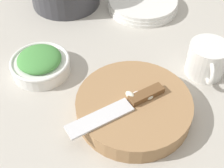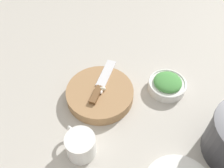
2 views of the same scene
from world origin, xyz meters
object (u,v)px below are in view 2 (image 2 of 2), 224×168
Objects in this scene: chef_knife at (101,83)px; coffee_mug at (81,145)px; herb_bowl at (167,84)px; cutting_board at (100,94)px; garlic_cloves at (100,91)px.

coffee_mug is (0.23, -0.06, -0.01)m from chef_knife.
coffee_mug is (0.25, -0.29, 0.01)m from herb_bowl.
cutting_board is at bearing -80.48° from herb_bowl.
herb_bowl is at bearing 99.52° from cutting_board.
cutting_board is at bearing -166.58° from garlic_cloves.
herb_bowl is 1.28× the size of coffee_mug.
chef_knife reaches higher than cutting_board.
coffee_mug is (0.20, -0.05, 0.02)m from cutting_board.
cutting_board is at bearing 166.36° from coffee_mug.
herb_bowl is at bearing 130.07° from coffee_mug.
chef_knife is 0.04m from garlic_cloves.
coffee_mug reaches higher than chef_knife.
herb_bowl is at bearing 20.87° from chef_knife.
chef_knife is at bearing -87.44° from herb_bowl.
cutting_board is 0.04m from chef_knife.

